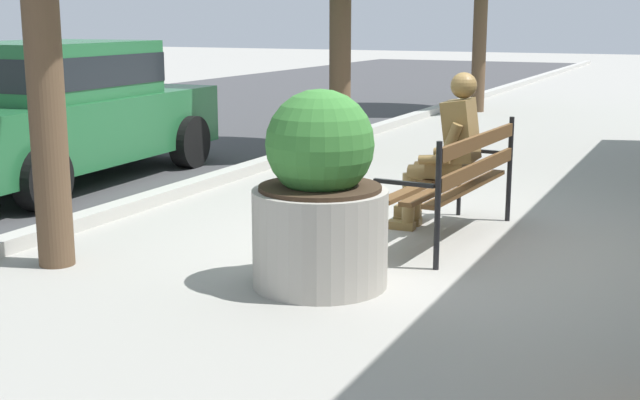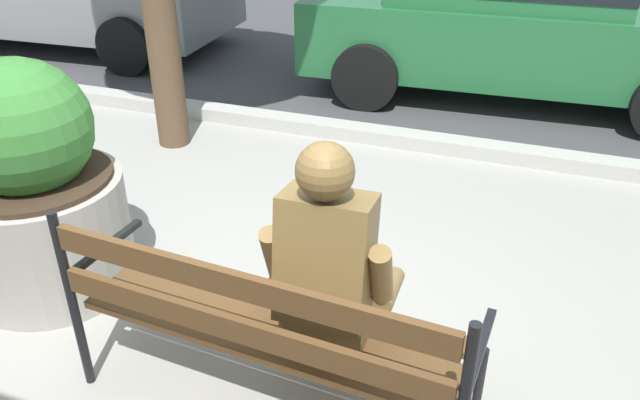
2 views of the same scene
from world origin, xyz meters
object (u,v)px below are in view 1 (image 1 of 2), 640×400
(bronze_statue_seated, at_px, (444,154))
(park_bench, at_px, (459,176))
(concrete_planter, at_px, (320,200))
(parked_car_green, at_px, (56,108))

(bronze_statue_seated, bearing_deg, park_bench, -141.72)
(park_bench, distance_m, bronze_statue_seated, 0.36)
(bronze_statue_seated, xyz_separation_m, concrete_planter, (-1.85, 0.30, -0.07))
(parked_car_green, bearing_deg, concrete_planter, -117.08)
(park_bench, xyz_separation_m, bronze_statue_seated, (0.27, 0.21, 0.12))
(bronze_statue_seated, distance_m, parked_car_green, 4.57)
(park_bench, height_order, parked_car_green, parked_car_green)
(park_bench, bearing_deg, parked_car_green, 82.95)
(concrete_planter, bearing_deg, park_bench, -18.08)
(bronze_statue_seated, bearing_deg, parked_car_green, 85.98)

